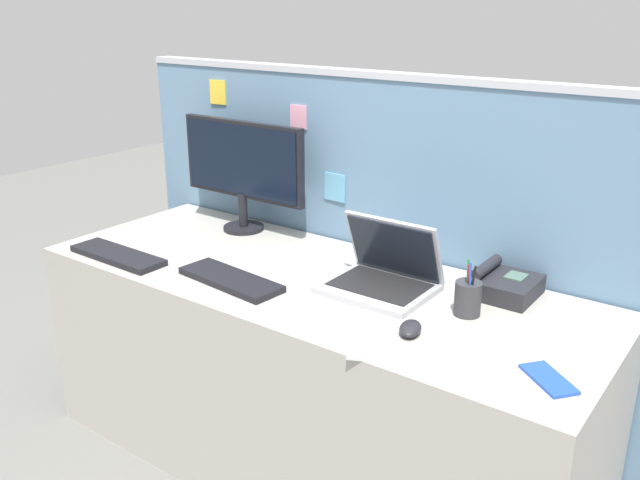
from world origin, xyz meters
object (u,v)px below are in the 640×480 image
at_px(laptop, 384,273).
at_px(desk_phone, 503,285).
at_px(keyboard_spare, 118,255).
at_px(pen_cup, 468,298).
at_px(computer_mouse_right_hand, 410,328).
at_px(cell_phone_white_slab, 363,346).
at_px(cell_phone_silver_slab, 310,261).
at_px(desktop_monitor, 243,165).
at_px(keyboard_main, 231,280).
at_px(cell_phone_blue_case, 548,379).

height_order(laptop, desk_phone, laptop).
bearing_deg(laptop, keyboard_spare, -159.80).
xyz_separation_m(laptop, pen_cup, (0.30, -0.02, -0.00)).
height_order(keyboard_spare, computer_mouse_right_hand, computer_mouse_right_hand).
xyz_separation_m(keyboard_spare, cell_phone_white_slab, (1.07, -0.04, -0.01)).
distance_m(keyboard_spare, cell_phone_white_slab, 1.07).
height_order(cell_phone_silver_slab, cell_phone_white_slab, same).
bearing_deg(desktop_monitor, computer_mouse_right_hand, -22.51).
distance_m(desktop_monitor, computer_mouse_right_hand, 1.10).
bearing_deg(desk_phone, computer_mouse_right_hand, -104.48).
distance_m(keyboard_main, computer_mouse_right_hand, 0.65).
height_order(desk_phone, cell_phone_blue_case, desk_phone).
height_order(desk_phone, cell_phone_silver_slab, desk_phone).
bearing_deg(laptop, cell_phone_white_slab, -66.64).
xyz_separation_m(laptop, cell_phone_silver_slab, (-0.33, 0.04, -0.05)).
bearing_deg(desk_phone, pen_cup, -98.50).
distance_m(desk_phone, keyboard_spare, 1.34).
xyz_separation_m(cell_phone_silver_slab, cell_phone_white_slab, (0.49, -0.42, 0.00)).
distance_m(desk_phone, cell_phone_white_slab, 0.58).
xyz_separation_m(desk_phone, keyboard_main, (-0.76, -0.44, -0.02)).
bearing_deg(computer_mouse_right_hand, desk_phone, 57.04).
bearing_deg(pen_cup, computer_mouse_right_hand, -109.99).
distance_m(keyboard_main, cell_phone_silver_slab, 0.32).
height_order(cell_phone_blue_case, cell_phone_silver_slab, same).
bearing_deg(pen_cup, desktop_monitor, 169.16).
xyz_separation_m(desktop_monitor, laptop, (0.76, -0.18, -0.21)).
height_order(desktop_monitor, laptop, desktop_monitor).
distance_m(laptop, cell_phone_white_slab, 0.41).
bearing_deg(desktop_monitor, keyboard_spare, -105.81).
relative_size(cell_phone_blue_case, cell_phone_white_slab, 1.08).
relative_size(laptop, cell_phone_blue_case, 2.13).
xyz_separation_m(desk_phone, computer_mouse_right_hand, (-0.10, -0.41, -0.02)).
bearing_deg(cell_phone_silver_slab, keyboard_main, -150.66).
distance_m(desktop_monitor, keyboard_spare, 0.59).
bearing_deg(cell_phone_silver_slab, cell_phone_white_slab, -82.49).
bearing_deg(laptop, computer_mouse_right_hand, -45.52).
bearing_deg(computer_mouse_right_hand, keyboard_main, 164.24).
bearing_deg(keyboard_spare, keyboard_main, 9.68).
xyz_separation_m(computer_mouse_right_hand, cell_phone_white_slab, (-0.06, -0.15, -0.01)).
bearing_deg(keyboard_main, desk_phone, 35.50).
relative_size(desk_phone, cell_phone_blue_case, 1.29).
distance_m(keyboard_main, keyboard_spare, 0.49).
height_order(keyboard_spare, pen_cup, pen_cup).
height_order(laptop, cell_phone_blue_case, laptop).
xyz_separation_m(desktop_monitor, pen_cup, (1.06, -0.20, -0.21)).
relative_size(desk_phone, keyboard_spare, 0.50).
bearing_deg(desk_phone, cell_phone_white_slab, -106.76).
relative_size(pen_cup, cell_phone_blue_case, 1.12).
distance_m(keyboard_main, cell_phone_blue_case, 1.05).
height_order(keyboard_main, pen_cup, pen_cup).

